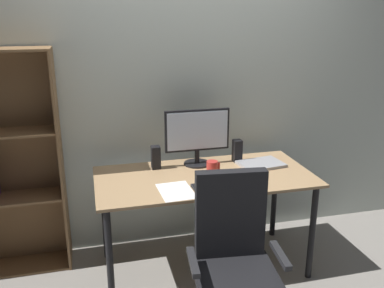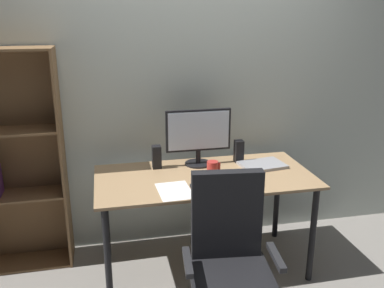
% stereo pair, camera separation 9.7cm
% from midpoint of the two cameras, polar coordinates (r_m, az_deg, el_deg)
% --- Properties ---
extents(ground_plane, '(12.00, 12.00, 0.00)m').
position_cam_midpoint_polar(ground_plane, '(3.31, 2.48, -16.27)').
color(ground_plane, gray).
extents(back_wall, '(6.40, 0.10, 2.60)m').
position_cam_midpoint_polar(back_wall, '(3.32, 0.41, 8.17)').
color(back_wall, beige).
rests_on(back_wall, ground).
extents(desk, '(1.52, 0.74, 0.74)m').
position_cam_midpoint_polar(desk, '(2.99, 2.65, -5.79)').
color(desk, tan).
rests_on(desk, ground).
extents(monitor, '(0.49, 0.20, 0.42)m').
position_cam_midpoint_polar(monitor, '(3.09, 1.77, 1.39)').
color(monitor, black).
rests_on(monitor, desk).
extents(keyboard, '(0.29, 0.12, 0.02)m').
position_cam_midpoint_polar(keyboard, '(2.77, 3.89, -5.72)').
color(keyboard, black).
rests_on(keyboard, desk).
extents(mouse, '(0.08, 0.11, 0.03)m').
position_cam_midpoint_polar(mouse, '(2.86, 8.17, -4.96)').
color(mouse, black).
rests_on(mouse, desk).
extents(coffee_mug, '(0.10, 0.08, 0.09)m').
position_cam_midpoint_polar(coffee_mug, '(3.00, 3.75, -3.17)').
color(coffee_mug, '#B72D28').
rests_on(coffee_mug, desk).
extents(laptop, '(0.35, 0.27, 0.02)m').
position_cam_midpoint_polar(laptop, '(3.18, 10.40, -2.81)').
color(laptop, '#99999E').
rests_on(laptop, desk).
extents(speaker_left, '(0.06, 0.07, 0.17)m').
position_cam_midpoint_polar(speaker_left, '(3.08, -3.93, -1.78)').
color(speaker_left, black).
rests_on(speaker_left, desk).
extents(speaker_right, '(0.06, 0.07, 0.17)m').
position_cam_midpoint_polar(speaker_right, '(3.22, 7.23, -0.98)').
color(speaker_right, black).
rests_on(speaker_right, desk).
extents(paper_sheet, '(0.22, 0.31, 0.00)m').
position_cam_midpoint_polar(paper_sheet, '(2.71, -1.35, -6.39)').
color(paper_sheet, white).
rests_on(paper_sheet, desk).
extents(office_chair, '(0.55, 0.54, 1.01)m').
position_cam_midpoint_polar(office_chair, '(2.45, 6.34, -16.99)').
color(office_chair, '#232326').
rests_on(office_chair, ground).
extents(bookshelf, '(0.66, 0.28, 1.62)m').
position_cam_midpoint_polar(bookshelf, '(3.26, -22.40, -2.64)').
color(bookshelf, brown).
rests_on(bookshelf, ground).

